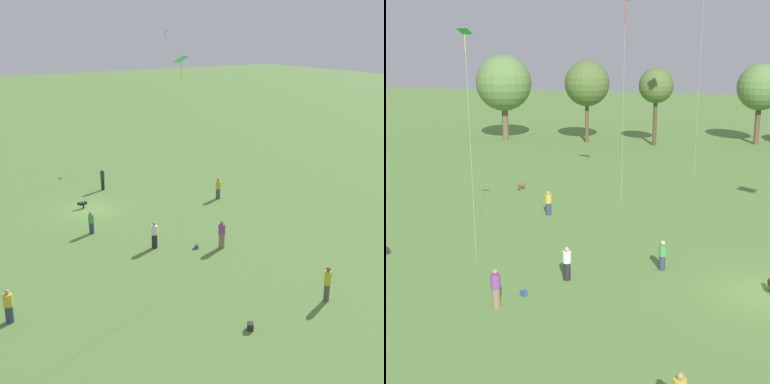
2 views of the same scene
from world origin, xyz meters
TOP-DOWN VIEW (x-y plane):
  - ground_plane at (0.00, 0.00)m, footprint 240.00×240.00m
  - person_0 at (-11.55, -4.29)m, footprint 0.54×0.54m
  - person_1 at (-20.05, -4.83)m, footprint 0.47×0.47m
  - person_2 at (-4.78, 1.74)m, footprint 0.48×0.48m
  - person_3 at (-3.12, -9.97)m, footprint 0.59×0.59m
  - person_4 at (-9.26, -0.67)m, footprint 0.60×0.60m
  - person_5 at (4.21, -2.99)m, footprint 0.46×0.46m
  - person_6 at (-13.39, 9.48)m, footprint 0.60×0.60m
  - kite_1 at (15.76, -16.14)m, footprint 0.86×0.79m
  - kite_4 at (-14.79, 0.64)m, footprint 0.68×0.64m
  - dog_0 at (0.52, 0.36)m, footprint 0.36×0.78m
  - picnic_bag_0 at (-10.75, -2.90)m, footprint 0.39×0.36m
  - picnic_bag_1 at (-20.12, 0.21)m, footprint 0.47×0.44m

SIDE VIEW (x-z plane):
  - ground_plane at x=0.00m, z-range 0.00..0.00m
  - picnic_bag_0 at x=-10.75m, z-range 0.00..0.24m
  - picnic_bag_1 at x=-20.12m, z-range 0.00..0.34m
  - dog_0 at x=0.52m, z-range 0.10..0.68m
  - person_2 at x=-4.78m, z-range -0.01..1.60m
  - person_6 at x=-13.39m, z-range -0.02..1.70m
  - person_3 at x=-3.12m, z-range -0.01..1.69m
  - person_4 at x=-9.26m, z-range -0.01..1.73m
  - person_0 at x=-11.55m, z-range -0.01..1.81m
  - person_1 at x=-20.05m, z-range 0.02..1.90m
  - person_5 at x=4.21m, z-range 0.01..1.92m
  - kite_4 at x=-14.79m, z-range 5.01..17.20m
  - kite_1 at x=15.76m, z-range 5.46..18.62m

